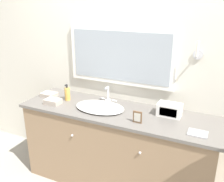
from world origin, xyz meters
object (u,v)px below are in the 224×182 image
object	(u,v)px
appliance_box	(169,110)
soap_bottle	(67,94)
sink_basin	(100,107)
picture_frame	(137,117)

from	to	relation	value
appliance_box	soap_bottle	bearing A→B (deg)	-175.90
sink_basin	appliance_box	size ratio (longest dim) A/B	2.30
sink_basin	picture_frame	xyz separation A→B (m)	(0.45, -0.14, 0.04)
soap_bottle	appliance_box	distance (m)	1.11
appliance_box	picture_frame	bearing A→B (deg)	-130.15
sink_basin	appliance_box	xyz separation A→B (m)	(0.68, 0.13, 0.04)
picture_frame	soap_bottle	bearing A→B (deg)	167.84
soap_bottle	appliance_box	bearing A→B (deg)	4.10
appliance_box	picture_frame	world-z (taller)	appliance_box
sink_basin	soap_bottle	distance (m)	0.43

